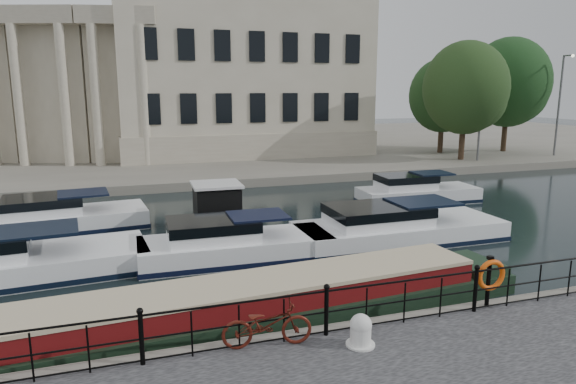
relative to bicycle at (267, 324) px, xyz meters
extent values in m
plane|color=black|center=(1.41, 2.33, -1.06)|extent=(160.00, 160.00, 0.00)
cube|color=#6B665B|center=(1.41, 41.33, -0.79)|extent=(120.00, 42.00, 0.55)
cylinder|color=black|center=(-2.59, 0.08, 0.04)|extent=(0.10, 0.10, 1.10)
sphere|color=black|center=(-2.59, 0.08, 0.64)|extent=(0.14, 0.14, 0.14)
cylinder|color=black|center=(1.41, 0.08, 0.04)|extent=(0.10, 0.10, 1.10)
sphere|color=black|center=(1.41, 0.08, 0.64)|extent=(0.14, 0.14, 0.14)
cylinder|color=black|center=(5.41, 0.08, 0.04)|extent=(0.10, 0.10, 1.10)
sphere|color=black|center=(5.41, 0.08, 0.64)|extent=(0.14, 0.14, 0.14)
cylinder|color=black|center=(1.41, 0.08, 0.54)|extent=(24.00, 0.05, 0.05)
cylinder|color=black|center=(1.41, 0.08, 0.04)|extent=(24.00, 0.04, 0.04)
cylinder|color=black|center=(1.41, 0.08, -0.43)|extent=(24.00, 0.04, 0.04)
cube|color=#ADA38C|center=(7.41, 35.33, 6.49)|extent=(20.00, 14.00, 14.00)
cube|color=#9E937F|center=(7.41, 35.33, 0.49)|extent=(20.30, 14.30, 2.00)
cube|color=#ADA38C|center=(-1.92, 31.35, 4.99)|extent=(5.73, 4.06, 11.00)
cube|color=#9E937F|center=(-2.36, 29.40, 9.89)|extent=(5.62, 2.73, 1.20)
cylinder|color=#ADA38C|center=(-0.88, 28.48, 4.39)|extent=(0.70, 0.70, 9.80)
cylinder|color=#ADA38C|center=(-4.08, 29.20, 4.39)|extent=(0.70, 0.70, 9.80)
cube|color=#ADA38C|center=(-6.88, 32.77, 4.99)|extent=(5.90, 4.56, 11.00)
cube|color=#9E937F|center=(-7.54, 30.88, 9.89)|extent=(5.62, 3.30, 1.20)
cylinder|color=#ADA38C|center=(-6.19, 29.80, 4.39)|extent=(0.70, 0.70, 9.80)
cylinder|color=#ADA38C|center=(-9.28, 30.89, 4.39)|extent=(0.70, 0.70, 9.80)
cylinder|color=#59595B|center=(23.41, 22.83, 3.49)|extent=(0.16, 0.16, 8.00)
sphere|color=#FFF2CC|center=(23.41, 21.98, 7.44)|extent=(0.24, 0.24, 0.24)
cylinder|color=#59595B|center=(31.41, 23.33, 3.49)|extent=(0.16, 0.16, 8.00)
sphere|color=#FFF2CC|center=(31.41, 22.48, 7.44)|extent=(0.24, 0.24, 0.24)
imported|color=#4E160E|center=(0.00, 0.00, 0.00)|extent=(2.02, 0.92, 1.03)
cylinder|color=silver|center=(1.93, -0.60, -0.27)|extent=(0.45, 0.45, 0.48)
sphere|color=silver|center=(1.93, -0.60, -0.04)|extent=(0.48, 0.48, 0.48)
cylinder|color=silver|center=(1.93, -0.60, -0.49)|extent=(0.64, 0.64, 0.05)
cylinder|color=black|center=(5.91, 0.23, 0.14)|extent=(0.11, 0.11, 1.30)
cube|color=black|center=(5.91, 0.23, 0.79)|extent=(0.13, 0.13, 0.09)
torus|color=#E9510C|center=(5.91, 0.15, 0.35)|extent=(0.82, 0.13, 0.82)
cube|color=black|center=(0.34, 2.17, -0.96)|extent=(15.69, 3.25, 0.93)
cube|color=#5D0D0E|center=(0.34, 2.17, -0.31)|extent=(12.56, 2.70, 0.73)
cube|color=tan|center=(0.34, 2.17, 0.09)|extent=(12.56, 2.76, 0.10)
cube|color=#6B665B|center=(1.01, 11.23, -1.01)|extent=(2.83, 2.39, 0.23)
cube|color=black|center=(1.01, 11.23, 0.04)|extent=(1.90, 1.90, 1.65)
cube|color=silver|center=(1.01, 11.23, 0.99)|extent=(2.09, 2.09, 0.11)
cube|color=black|center=(-5.60, 7.84, 0.49)|extent=(2.92, 2.26, 0.08)
cube|color=white|center=(0.98, 7.46, -0.86)|extent=(6.87, 2.63, 1.20)
cube|color=black|center=(0.98, 7.46, -0.94)|extent=(6.94, 2.66, 0.18)
cube|color=white|center=(0.16, 7.48, -0.01)|extent=(3.11, 2.10, 0.90)
cube|color=black|center=(1.79, 7.44, 0.49)|extent=(2.08, 1.78, 0.08)
cube|color=white|center=(7.68, 7.56, -0.86)|extent=(8.37, 2.95, 1.20)
cube|color=black|center=(7.68, 7.56, -0.94)|extent=(8.45, 2.98, 0.18)
cube|color=white|center=(6.67, 7.56, -0.01)|extent=(3.77, 2.41, 0.90)
cube|color=black|center=(8.68, 7.56, 0.49)|extent=(2.51, 2.06, 0.08)
cube|color=white|center=(-5.21, 13.62, -0.86)|extent=(7.02, 3.37, 1.20)
cube|color=black|center=(-5.21, 13.62, -0.94)|extent=(7.09, 3.41, 0.18)
cube|color=white|center=(-6.02, 13.54, -0.01)|extent=(3.26, 2.52, 0.90)
cube|color=black|center=(-4.40, 13.70, 0.49)|extent=(2.21, 2.10, 0.08)
cube|color=silver|center=(12.31, 13.53, -0.86)|extent=(6.51, 2.58, 1.20)
cube|color=black|center=(12.31, 13.53, -0.94)|extent=(6.58, 2.61, 0.18)
cube|color=silver|center=(11.54, 13.57, -0.01)|extent=(2.97, 2.01, 0.90)
cube|color=black|center=(13.08, 13.50, 0.49)|extent=(2.00, 1.69, 0.08)
cylinder|color=black|center=(22.56, 23.71, 0.96)|extent=(0.44, 0.44, 2.96)
ellipsoid|color=#1C3811|center=(22.56, 23.71, 4.98)|extent=(6.42, 6.42, 7.10)
sphere|color=#1C3811|center=(23.16, 23.31, 4.13)|extent=(4.73, 4.73, 4.73)
cylinder|color=black|center=(23.60, 28.00, 0.80)|extent=(0.44, 0.44, 2.62)
ellipsoid|color=#133310|center=(23.60, 28.00, 4.36)|extent=(5.69, 5.69, 6.29)
sphere|color=#133310|center=(24.20, 27.60, 3.61)|extent=(4.20, 4.20, 4.20)
cylinder|color=black|center=(29.47, 27.06, 1.09)|extent=(0.44, 0.44, 3.20)
ellipsoid|color=#113511|center=(29.47, 27.06, 5.44)|extent=(6.96, 6.96, 7.69)
sphere|color=#113511|center=(30.07, 26.66, 4.52)|extent=(5.12, 5.12, 5.12)
camera|label=1|loc=(-2.78, -9.84, 4.97)|focal=32.00mm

